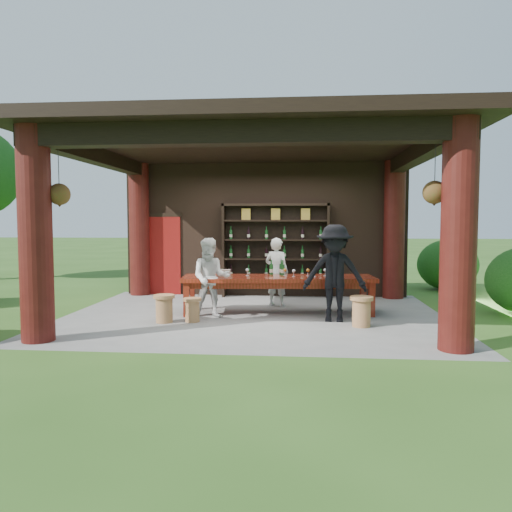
# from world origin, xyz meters

# --- Properties ---
(ground) EXTENTS (90.00, 90.00, 0.00)m
(ground) POSITION_xyz_m (0.00, 0.00, 0.00)
(ground) COLOR #2D5119
(ground) RESTS_ON ground
(pavilion) EXTENTS (7.50, 6.00, 3.60)m
(pavilion) POSITION_xyz_m (-0.01, 0.43, 2.13)
(pavilion) COLOR slate
(pavilion) RESTS_ON ground
(wine_shelf) EXTENTS (2.60, 0.40, 2.29)m
(wine_shelf) POSITION_xyz_m (0.29, 2.45, 1.15)
(wine_shelf) COLOR black
(wine_shelf) RESTS_ON ground
(tasting_table) EXTENTS (3.91, 1.32, 0.75)m
(tasting_table) POSITION_xyz_m (0.46, 0.28, 0.64)
(tasting_table) COLOR #601D0D
(tasting_table) RESTS_ON ground
(stool_near_left) EXTENTS (0.34, 0.34, 0.44)m
(stool_near_left) POSITION_xyz_m (-1.08, -0.74, 0.23)
(stool_near_left) COLOR #9B683E
(stool_near_left) RESTS_ON ground
(stool_near_right) EXTENTS (0.41, 0.41, 0.54)m
(stool_near_right) POSITION_xyz_m (1.99, -0.88, 0.29)
(stool_near_right) COLOR #9B683E
(stool_near_right) RESTS_ON ground
(stool_far_left) EXTENTS (0.39, 0.39, 0.51)m
(stool_far_left) POSITION_xyz_m (-1.58, -0.84, 0.27)
(stool_far_left) COLOR #9B683E
(stool_far_left) RESTS_ON ground
(host) EXTENTS (0.65, 0.55, 1.50)m
(host) POSITION_xyz_m (0.39, 1.12, 0.75)
(host) COLOR silver
(host) RESTS_ON ground
(guest_woman) EXTENTS (0.82, 0.67, 1.54)m
(guest_woman) POSITION_xyz_m (-0.82, -0.27, 0.77)
(guest_woman) COLOR silver
(guest_woman) RESTS_ON ground
(guest_man) EXTENTS (1.22, 0.77, 1.80)m
(guest_man) POSITION_xyz_m (1.54, -0.44, 0.90)
(guest_man) COLOR black
(guest_man) RESTS_ON ground
(table_bottles) EXTENTS (0.32, 0.19, 0.31)m
(table_bottles) POSITION_xyz_m (0.45, 0.59, 0.90)
(table_bottles) COLOR #194C1E
(table_bottles) RESTS_ON tasting_table
(table_glasses) EXTENTS (1.85, 0.28, 0.15)m
(table_glasses) POSITION_xyz_m (0.92, 0.35, 0.82)
(table_glasses) COLOR silver
(table_glasses) RESTS_ON tasting_table
(napkin_basket) EXTENTS (0.27, 0.20, 0.14)m
(napkin_basket) POSITION_xyz_m (-0.63, 0.14, 0.82)
(napkin_basket) COLOR #BF6672
(napkin_basket) RESTS_ON tasting_table
(shrubs) EXTENTS (16.39, 8.56, 1.36)m
(shrubs) POSITION_xyz_m (2.28, 1.00, 0.56)
(shrubs) COLOR #194C14
(shrubs) RESTS_ON ground
(trees) EXTENTS (22.54, 10.28, 4.80)m
(trees) POSITION_xyz_m (3.50, 2.08, 3.37)
(trees) COLOR #3F2819
(trees) RESTS_ON ground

